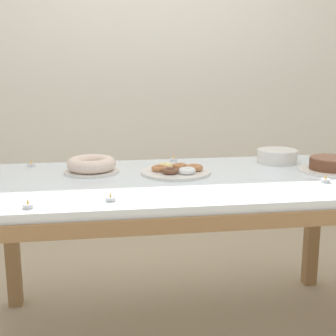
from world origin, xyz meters
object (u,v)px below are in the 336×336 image
at_px(tealight_centre, 28,205).
at_px(tealight_near_cakes, 174,160).
at_px(pastry_platter, 176,171).
at_px(tealight_right_edge, 110,198).
at_px(cake_golden_bundt, 91,165).
at_px(plate_stack, 277,156).
at_px(tealight_near_front, 31,165).
at_px(tealight_left_edge, 325,180).
at_px(cake_chocolate_round, 330,165).

xyz_separation_m(tealight_centre, tealight_near_cakes, (0.66, 0.74, 0.00)).
relative_size(pastry_platter, tealight_right_edge, 8.34).
bearing_deg(cake_golden_bundt, tealight_right_edge, -81.44).
xyz_separation_m(plate_stack, tealight_centre, (-1.19, -0.63, -0.02)).
xyz_separation_m(tealight_near_front, tealight_left_edge, (1.33, -0.53, 0.00)).
bearing_deg(pastry_platter, cake_chocolate_round, -5.24).
height_order(tealight_centre, tealight_near_cakes, same).
xyz_separation_m(tealight_near_front, tealight_centre, (0.08, -0.72, 0.00)).
xyz_separation_m(tealight_left_edge, tealight_near_cakes, (-0.59, 0.55, 0.00)).
bearing_deg(tealight_right_edge, tealight_near_cakes, 62.75).
bearing_deg(cake_golden_bundt, cake_chocolate_round, -7.48).
distance_m(pastry_platter, tealight_near_front, 0.75).
height_order(cake_chocolate_round, plate_stack, cake_chocolate_round).
bearing_deg(cake_chocolate_round, tealight_near_cakes, 153.97).
bearing_deg(tealight_centre, tealight_near_front, 96.42).
distance_m(plate_stack, tealight_right_edge, 1.07).
distance_m(cake_chocolate_round, tealight_right_edge, 1.13).
relative_size(cake_chocolate_round, cake_golden_bundt, 1.15).
distance_m(cake_chocolate_round, tealight_centre, 1.42).
bearing_deg(tealight_near_front, tealight_centre, -83.58).
distance_m(cake_chocolate_round, tealight_left_edge, 0.23).
bearing_deg(tealight_right_edge, cake_golden_bundt, 98.56).
bearing_deg(tealight_near_front, cake_chocolate_round, -12.94).
bearing_deg(cake_chocolate_round, tealight_left_edge, -122.14).
xyz_separation_m(cake_golden_bundt, tealight_near_cakes, (0.43, 0.20, -0.03)).
relative_size(plate_stack, tealight_left_edge, 5.25).
height_order(pastry_platter, plate_stack, plate_stack).
height_order(tealight_centre, tealight_right_edge, same).
bearing_deg(tealight_near_cakes, tealight_centre, -131.57).
relative_size(cake_golden_bundt, plate_stack, 1.26).
height_order(cake_chocolate_round, tealight_left_edge, cake_chocolate_round).
bearing_deg(cake_golden_bundt, plate_stack, 5.25).
bearing_deg(tealight_near_cakes, tealight_near_front, -178.82).
distance_m(cake_chocolate_round, tealight_near_front, 1.49).
xyz_separation_m(pastry_platter, tealight_centre, (-0.62, -0.46, -0.00)).
bearing_deg(plate_stack, tealight_right_edge, -146.82).
relative_size(cake_golden_bundt, tealight_left_edge, 6.62).
height_order(pastry_platter, tealight_near_cakes, pastry_platter).
xyz_separation_m(cake_chocolate_round, pastry_platter, (-0.75, 0.07, -0.02)).
bearing_deg(tealight_centre, tealight_right_edge, 8.65).
bearing_deg(plate_stack, tealight_centre, -152.15).
distance_m(tealight_near_cakes, tealight_right_edge, 0.78).
bearing_deg(cake_golden_bundt, pastry_platter, -11.64).
bearing_deg(tealight_near_front, plate_stack, -4.22).
bearing_deg(tealight_left_edge, tealight_right_edge, -171.12).
bearing_deg(cake_golden_bundt, tealight_centre, -112.46).
bearing_deg(tealight_right_edge, cake_chocolate_round, 17.85).
bearing_deg(tealight_near_front, tealight_left_edge, -21.78).
bearing_deg(pastry_platter, cake_golden_bundt, 168.36).
xyz_separation_m(pastry_platter, tealight_near_cakes, (0.03, 0.28, -0.00)).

